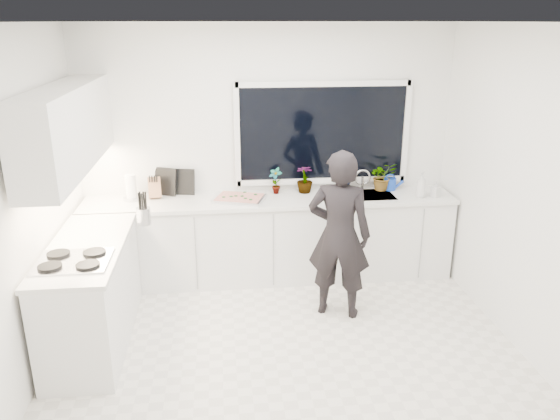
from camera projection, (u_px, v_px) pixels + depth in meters
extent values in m
cube|color=beige|center=(287.00, 350.00, 4.75)|extent=(4.00, 3.50, 0.02)
cube|color=white|center=(267.00, 152.00, 5.96)|extent=(4.00, 0.02, 2.70)
cube|color=white|center=(22.00, 212.00, 4.09)|extent=(0.02, 3.50, 2.70)
cube|color=white|center=(528.00, 194.00, 4.51)|extent=(0.02, 3.50, 2.70)
cube|color=white|center=(288.00, 20.00, 3.86)|extent=(4.00, 3.50, 0.02)
cube|color=black|center=(323.00, 133.00, 5.92)|extent=(1.80, 0.02, 1.00)
cube|color=white|center=(271.00, 240.00, 5.96)|extent=(3.92, 0.58, 0.88)
cube|color=white|center=(92.00, 295.00, 4.76)|extent=(0.58, 1.60, 0.88)
cube|color=silver|center=(270.00, 200.00, 5.80)|extent=(3.94, 0.62, 0.04)
cube|color=silver|center=(86.00, 247.00, 4.61)|extent=(0.62, 1.60, 0.04)
cube|color=white|center=(68.00, 128.00, 4.61)|extent=(0.34, 2.10, 0.70)
cube|color=silver|center=(366.00, 199.00, 5.93)|extent=(0.58, 0.42, 0.14)
cylinder|color=silver|center=(362.00, 180.00, 6.07)|extent=(0.03, 0.03, 0.22)
cube|color=black|center=(73.00, 260.00, 4.26)|extent=(0.56, 0.48, 0.03)
imported|color=black|center=(339.00, 235.00, 5.09)|extent=(0.69, 0.57, 1.63)
cube|color=silver|center=(239.00, 199.00, 5.74)|extent=(0.60, 0.52, 0.03)
cube|color=#AE1719|center=(239.00, 197.00, 5.73)|extent=(0.54, 0.46, 0.01)
cylinder|color=#133BB2|center=(390.00, 184.00, 6.08)|extent=(0.17, 0.17, 0.13)
cylinder|color=white|center=(131.00, 188.00, 5.71)|extent=(0.13, 0.13, 0.26)
cube|color=#9A6247|center=(154.00, 188.00, 5.77)|extent=(0.14, 0.12, 0.22)
cylinder|color=#A8A8AC|center=(144.00, 216.00, 5.04)|extent=(0.17, 0.17, 0.16)
cube|color=black|center=(185.00, 182.00, 5.89)|extent=(0.22, 0.06, 0.28)
cube|color=black|center=(165.00, 182.00, 5.87)|extent=(0.24, 0.12, 0.30)
imported|color=#26662D|center=(276.00, 181.00, 5.92)|extent=(0.18, 0.18, 0.29)
imported|color=#26662D|center=(305.00, 179.00, 5.95)|extent=(0.18, 0.18, 0.31)
imported|color=#26662D|center=(346.00, 179.00, 6.00)|extent=(0.20, 0.20, 0.29)
imported|color=#26662D|center=(383.00, 176.00, 6.04)|extent=(0.31, 0.27, 0.32)
imported|color=#D8BF66|center=(421.00, 185.00, 5.79)|extent=(0.15, 0.15, 0.28)
imported|color=#D8BF66|center=(436.00, 189.00, 5.82)|extent=(0.11, 0.11, 0.18)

